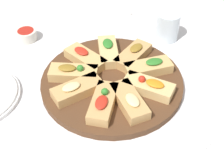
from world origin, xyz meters
TOP-DOWN VIEW (x-y plane):
  - ground_plane at (0.00, 0.00)m, footprint 3.00×3.00m
  - serving_board at (0.00, 0.00)m, footprint 0.39×0.39m
  - focaccia_slice_0 at (-0.09, -0.05)m, footprint 0.14×0.11m
  - focaccia_slice_1 at (-0.03, -0.10)m, footprint 0.09×0.14m
  - focaccia_slice_2 at (0.04, -0.10)m, footprint 0.10×0.14m
  - focaccia_slice_3 at (0.09, -0.05)m, footprint 0.14×0.11m
  - focaccia_slice_4 at (0.10, 0.02)m, footprint 0.14×0.07m
  - focaccia_slice_5 at (0.06, 0.09)m, footprint 0.12×0.14m
  - focaccia_slice_6 at (0.00, 0.11)m, footprint 0.05×0.13m
  - focaccia_slice_7 at (-0.07, 0.08)m, footprint 0.12×0.13m
  - focaccia_slice_8 at (-0.10, 0.01)m, footprint 0.14×0.07m
  - water_glass at (-0.25, -0.13)m, footprint 0.07×0.07m
  - napkin_stack at (-0.16, -0.36)m, footprint 0.13×0.12m
  - dipping_bowl at (0.17, -0.31)m, footprint 0.07×0.07m

SIDE VIEW (x-z plane):
  - ground_plane at x=0.00m, z-range 0.00..0.00m
  - napkin_stack at x=-0.16m, z-range 0.00..0.01m
  - serving_board at x=0.00m, z-range 0.00..0.02m
  - dipping_bowl at x=0.17m, z-range 0.00..0.04m
  - focaccia_slice_0 at x=-0.09m, z-range 0.02..0.05m
  - focaccia_slice_1 at x=-0.03m, z-range 0.02..0.05m
  - focaccia_slice_2 at x=0.04m, z-range 0.02..0.05m
  - focaccia_slice_4 at x=0.10m, z-range 0.02..0.05m
  - focaccia_slice_6 at x=0.00m, z-range 0.02..0.05m
  - focaccia_slice_8 at x=-0.10m, z-range 0.02..0.05m
  - focaccia_slice_3 at x=0.09m, z-range 0.01..0.06m
  - focaccia_slice_5 at x=0.06m, z-range 0.01..0.06m
  - focaccia_slice_7 at x=-0.07m, z-range 0.01..0.06m
  - water_glass at x=-0.25m, z-range 0.00..0.09m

